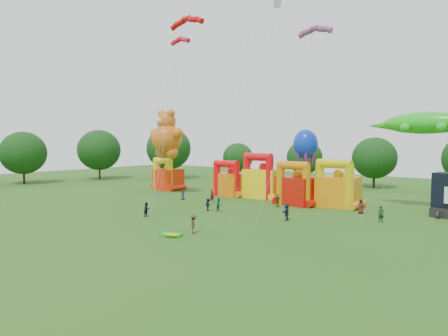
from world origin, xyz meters
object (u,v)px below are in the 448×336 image
Objects in this scene: octopus_kite at (294,170)px; spectator_4 at (278,201)px; bouncy_castle_2 at (262,181)px; teddy_bear_kite at (166,139)px; bouncy_castle_0 at (167,177)px; gecko_kite at (401,162)px; spectator_0 at (183,195)px.

octopus_kite is 6.35× the size of spectator_4.
spectator_4 is at bearing -43.03° from bouncy_castle_2.
teddy_bear_kite reaches higher than bouncy_castle_2.
gecko_kite is (39.78, 1.85, 4.14)m from bouncy_castle_0.
gecko_kite is 8.94× the size of spectator_0.
spectator_0 is at bearing -33.21° from bouncy_castle_0.
teddy_bear_kite is at bearing -157.24° from bouncy_castle_2.
bouncy_castle_0 is at bearing -177.33° from gecko_kite.
bouncy_castle_2 is at bearing 178.92° from gecko_kite.
bouncy_castle_0 is 25.81m from spectator_4.
bouncy_castle_2 reaches higher than spectator_0.
octopus_kite is at bearing -174.25° from gecko_kite.
spectator_4 is at bearing -8.16° from bouncy_castle_0.
bouncy_castle_2 reaches higher than bouncy_castle_0.
spectator_0 is (-8.21, -9.43, -1.92)m from bouncy_castle_2.
spectator_0 is (6.83, -3.12, -8.52)m from teddy_bear_kite.
gecko_kite is at bearing 2.67° from bouncy_castle_0.
octopus_kite reaches higher than bouncy_castle_2.
octopus_kite is (25.65, 0.43, 2.60)m from bouncy_castle_0.
bouncy_castle_0 is 0.41× the size of teddy_bear_kite.
bouncy_castle_0 is at bearing 135.53° from teddy_bear_kite.
spectator_0 is at bearing -162.58° from gecko_kite.
bouncy_castle_0 is at bearing -173.34° from bouncy_castle_2.
bouncy_castle_0 is at bearing 154.03° from spectator_0.
octopus_kite reaches higher than bouncy_castle_0.
gecko_kite is (35.64, 5.92, -2.89)m from teddy_bear_kite.
octopus_kite is (-14.14, -1.42, -1.54)m from gecko_kite.
gecko_kite reaches higher than bouncy_castle_2.
teddy_bear_kite is at bearing -44.47° from bouncy_castle_0.
teddy_bear_kite is (4.14, -4.07, 7.03)m from bouncy_castle_0.
octopus_kite is 7.03× the size of spectator_0.
spectator_4 is at bearing -158.88° from gecko_kite.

